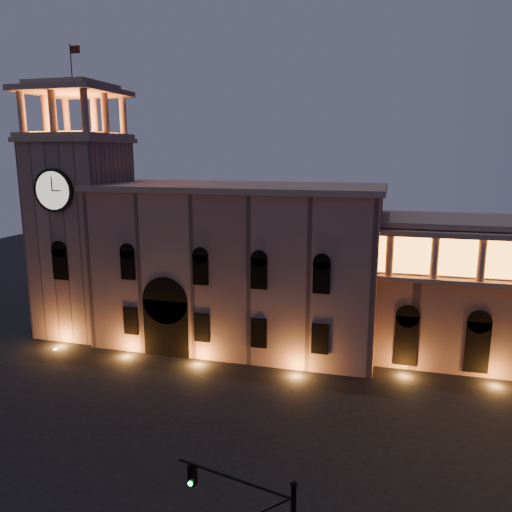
% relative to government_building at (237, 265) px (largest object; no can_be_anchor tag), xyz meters
% --- Properties ---
extents(ground, '(160.00, 160.00, 0.00)m').
position_rel_government_building_xyz_m(ground, '(2.08, -21.93, -8.77)').
color(ground, black).
rests_on(ground, ground).
extents(government_building, '(30.80, 12.80, 17.60)m').
position_rel_government_building_xyz_m(government_building, '(0.00, 0.00, 0.00)').
color(government_building, '#916B5F').
rests_on(government_building, ground).
extents(clock_tower, '(9.80, 9.80, 32.40)m').
position_rel_government_building_xyz_m(clock_tower, '(-18.42, -0.95, 3.73)').
color(clock_tower, '#916B5F').
rests_on(clock_tower, ground).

